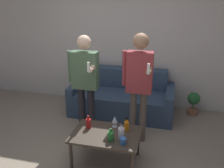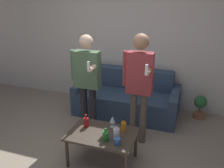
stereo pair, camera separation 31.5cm
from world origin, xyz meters
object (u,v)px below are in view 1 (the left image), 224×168
object	(u,v)px
person_standing_left	(85,78)
person_standing_right	(139,79)
bottle_orange	(88,123)
couch	(122,98)
coffee_table	(106,137)

from	to	relation	value
person_standing_left	person_standing_right	xyz separation A→B (m)	(0.85, -0.05, 0.06)
bottle_orange	couch	bearing A→B (deg)	82.93
person_standing_right	coffee_table	bearing A→B (deg)	-117.20
couch	bottle_orange	world-z (taller)	couch
person_standing_left	couch	bearing A→B (deg)	63.47
person_standing_left	person_standing_right	distance (m)	0.85
bottle_orange	person_standing_right	distance (m)	0.95
bottle_orange	person_standing_right	bearing A→B (deg)	42.55
coffee_table	bottle_orange	size ratio (longest dim) A/B	4.91
couch	coffee_table	distance (m)	1.56
person_standing_right	bottle_orange	bearing A→B (deg)	-137.45
bottle_orange	person_standing_right	xyz separation A→B (m)	(0.60, 0.55, 0.50)
coffee_table	person_standing_right	distance (m)	0.95
coffee_table	bottle_orange	distance (m)	0.31
person_standing_left	bottle_orange	bearing A→B (deg)	-67.79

